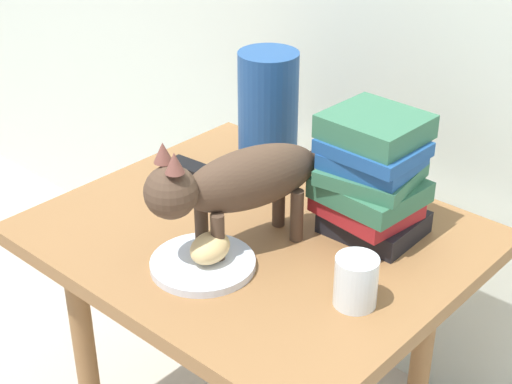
{
  "coord_description": "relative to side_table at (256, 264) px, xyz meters",
  "views": [
    {
      "loc": [
        0.81,
        -0.91,
        1.32
      ],
      "look_at": [
        0.0,
        0.0,
        0.64
      ],
      "focal_mm": 54.26,
      "sensor_mm": 36.0,
      "label": 1
    }
  ],
  "objects": [
    {
      "name": "plate",
      "position": [
        0.01,
        -0.15,
        0.08
      ],
      "size": [
        0.18,
        0.18,
        0.01
      ],
      "primitive_type": "cylinder",
      "color": "silver",
      "rests_on": "side_table"
    },
    {
      "name": "candle_jar",
      "position": [
        0.27,
        -0.06,
        0.11
      ],
      "size": [
        0.07,
        0.07,
        0.08
      ],
      "color": "silver",
      "rests_on": "side_table"
    },
    {
      "name": "book_stack",
      "position": [
        0.16,
        0.13,
        0.19
      ],
      "size": [
        0.18,
        0.17,
        0.23
      ],
      "color": "black",
      "rests_on": "side_table"
    },
    {
      "name": "bread_roll",
      "position": [
        0.02,
        -0.14,
        0.12
      ],
      "size": [
        0.07,
        0.09,
        0.05
      ],
      "primitive_type": "ellipsoid",
      "rotation": [
        0.0,
        0.0,
        1.7
      ],
      "color": "#E0BC7A",
      "rests_on": "plate"
    },
    {
      "name": "cat",
      "position": [
        0.02,
        -0.07,
        0.21
      ],
      "size": [
        0.18,
        0.46,
        0.23
      ],
      "color": "#4C3828",
      "rests_on": "side_table"
    },
    {
      "name": "green_vase",
      "position": [
        -0.15,
        0.21,
        0.2
      ],
      "size": [
        0.12,
        0.12,
        0.25
      ],
      "primitive_type": "cylinder",
      "color": "navy",
      "rests_on": "side_table"
    },
    {
      "name": "side_table",
      "position": [
        0.0,
        0.0,
        0.0
      ],
      "size": [
        0.76,
        0.65,
        0.56
      ],
      "color": "olive",
      "rests_on": "ground"
    },
    {
      "name": "tv_remote",
      "position": [
        -0.23,
        0.08,
        0.09
      ],
      "size": [
        0.15,
        0.06,
        0.02
      ],
      "primitive_type": "cube",
      "rotation": [
        0.0,
        0.0,
        0.08
      ],
      "color": "black",
      "rests_on": "side_table"
    }
  ]
}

